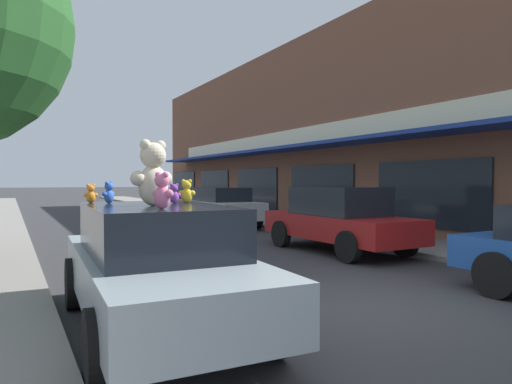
{
  "coord_description": "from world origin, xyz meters",
  "views": [
    {
      "loc": [
        -4.43,
        -4.91,
        1.78
      ],
      "look_at": [
        -1.2,
        1.04,
        1.62
      ],
      "focal_mm": 32.0,
      "sensor_mm": 36.0,
      "label": 1
    }
  ],
  "objects_px": {
    "teddy_bear_yellow": "(187,192)",
    "teddy_bear_pink": "(162,191)",
    "teddy_bear_purple": "(174,194)",
    "teddy_bear_blue": "(109,193)",
    "teddy_bear_giant": "(153,174)",
    "teddy_bear_orange": "(91,194)",
    "plush_art_car": "(156,263)",
    "parked_car_far_right": "(220,205)",
    "parked_car_far_center": "(339,218)"
  },
  "relations": [
    {
      "from": "parked_car_far_right",
      "to": "teddy_bear_yellow",
      "type": "bearing_deg",
      "value": -116.08
    },
    {
      "from": "teddy_bear_giant",
      "to": "parked_car_far_right",
      "type": "relative_size",
      "value": 0.16
    },
    {
      "from": "teddy_bear_orange",
      "to": "teddy_bear_purple",
      "type": "relative_size",
      "value": 0.97
    },
    {
      "from": "plush_art_car",
      "to": "teddy_bear_blue",
      "type": "distance_m",
      "value": 1.19
    },
    {
      "from": "parked_car_far_center",
      "to": "teddy_bear_giant",
      "type": "bearing_deg",
      "value": -146.58
    },
    {
      "from": "teddy_bear_yellow",
      "to": "teddy_bear_purple",
      "type": "distance_m",
      "value": 0.2
    },
    {
      "from": "teddy_bear_purple",
      "to": "parked_car_far_right",
      "type": "xyz_separation_m",
      "value": [
        5.41,
        10.71,
        -0.8
      ]
    },
    {
      "from": "teddy_bear_pink",
      "to": "teddy_bear_blue",
      "type": "bearing_deg",
      "value": -15.43
    },
    {
      "from": "teddy_bear_yellow",
      "to": "teddy_bear_pink",
      "type": "xyz_separation_m",
      "value": [
        -0.68,
        -1.16,
        0.04
      ]
    },
    {
      "from": "parked_car_far_center",
      "to": "teddy_bear_blue",
      "type": "bearing_deg",
      "value": -154.18
    },
    {
      "from": "teddy_bear_giant",
      "to": "teddy_bear_orange",
      "type": "relative_size",
      "value": 3.05
    },
    {
      "from": "teddy_bear_orange",
      "to": "parked_car_far_center",
      "type": "distance_m",
      "value": 6.96
    },
    {
      "from": "teddy_bear_yellow",
      "to": "teddy_bear_orange",
      "type": "distance_m",
      "value": 1.26
    },
    {
      "from": "plush_art_car",
      "to": "teddy_bear_yellow",
      "type": "relative_size",
      "value": 14.55
    },
    {
      "from": "teddy_bear_orange",
      "to": "teddy_bear_blue",
      "type": "bearing_deg",
      "value": 129.24
    },
    {
      "from": "teddy_bear_blue",
      "to": "teddy_bear_pink",
      "type": "relative_size",
      "value": 0.74
    },
    {
      "from": "teddy_bear_blue",
      "to": "teddy_bear_pink",
      "type": "bearing_deg",
      "value": 59.99
    },
    {
      "from": "teddy_bear_giant",
      "to": "teddy_bear_pink",
      "type": "bearing_deg",
      "value": 60.73
    },
    {
      "from": "teddy_bear_orange",
      "to": "teddy_bear_purple",
      "type": "distance_m",
      "value": 1.12
    },
    {
      "from": "teddy_bear_orange",
      "to": "teddy_bear_pink",
      "type": "bearing_deg",
      "value": 101.36
    },
    {
      "from": "teddy_bear_blue",
      "to": "parked_car_far_center",
      "type": "distance_m",
      "value": 6.87
    },
    {
      "from": "teddy_bear_pink",
      "to": "parked_car_far_center",
      "type": "distance_m",
      "value": 7.47
    },
    {
      "from": "plush_art_car",
      "to": "teddy_bear_yellow",
      "type": "bearing_deg",
      "value": 39.08
    },
    {
      "from": "teddy_bear_purple",
      "to": "plush_art_car",
      "type": "bearing_deg",
      "value": 42.89
    },
    {
      "from": "teddy_bear_giant",
      "to": "teddy_bear_blue",
      "type": "distance_m",
      "value": 0.95
    },
    {
      "from": "teddy_bear_yellow",
      "to": "teddy_bear_pink",
      "type": "distance_m",
      "value": 1.35
    },
    {
      "from": "teddy_bear_orange",
      "to": "teddy_bear_giant",
      "type": "bearing_deg",
      "value": 113.44
    },
    {
      "from": "parked_car_far_right",
      "to": "teddy_bear_giant",
      "type": "bearing_deg",
      "value": -117.51
    },
    {
      "from": "teddy_bear_blue",
      "to": "parked_car_far_center",
      "type": "bearing_deg",
      "value": 166.7
    },
    {
      "from": "plush_art_car",
      "to": "teddy_bear_pink",
      "type": "bearing_deg",
      "value": -98.66
    },
    {
      "from": "teddy_bear_pink",
      "to": "teddy_bear_purple",
      "type": "bearing_deg",
      "value": -48.57
    },
    {
      "from": "teddy_bear_yellow",
      "to": "teddy_bear_pink",
      "type": "height_order",
      "value": "teddy_bear_pink"
    },
    {
      "from": "teddy_bear_purple",
      "to": "parked_car_far_right",
      "type": "bearing_deg",
      "value": -118.73
    },
    {
      "from": "parked_car_far_center",
      "to": "parked_car_far_right",
      "type": "height_order",
      "value": "parked_car_far_center"
    },
    {
      "from": "teddy_bear_giant",
      "to": "teddy_bear_yellow",
      "type": "distance_m",
      "value": 0.8
    },
    {
      "from": "teddy_bear_blue",
      "to": "teddy_bear_pink",
      "type": "distance_m",
      "value": 1.54
    },
    {
      "from": "teddy_bear_giant",
      "to": "plush_art_car",
      "type": "bearing_deg",
      "value": -141.8
    },
    {
      "from": "teddy_bear_giant",
      "to": "teddy_bear_purple",
      "type": "bearing_deg",
      "value": -153.41
    },
    {
      "from": "teddy_bear_purple",
      "to": "parked_car_far_center",
      "type": "distance_m",
      "value": 6.43
    },
    {
      "from": "plush_art_car",
      "to": "teddy_bear_pink",
      "type": "height_order",
      "value": "teddy_bear_pink"
    },
    {
      "from": "plush_art_car",
      "to": "teddy_bear_pink",
      "type": "xyz_separation_m",
      "value": [
        -0.16,
        -0.78,
        0.88
      ]
    },
    {
      "from": "plush_art_car",
      "to": "teddy_bear_blue",
      "type": "bearing_deg",
      "value": 121.07
    },
    {
      "from": "plush_art_car",
      "to": "teddy_bear_yellow",
      "type": "height_order",
      "value": "teddy_bear_yellow"
    },
    {
      "from": "teddy_bear_orange",
      "to": "teddy_bear_blue",
      "type": "height_order",
      "value": "teddy_bear_blue"
    },
    {
      "from": "teddy_bear_giant",
      "to": "teddy_bear_orange",
      "type": "bearing_deg",
      "value": -85.24
    },
    {
      "from": "teddy_bear_purple",
      "to": "teddy_bear_blue",
      "type": "xyz_separation_m",
      "value": [
        -0.74,
        0.41,
        0.01
      ]
    },
    {
      "from": "teddy_bear_yellow",
      "to": "teddy_bear_blue",
      "type": "height_order",
      "value": "teddy_bear_yellow"
    },
    {
      "from": "teddy_bear_giant",
      "to": "teddy_bear_purple",
      "type": "distance_m",
      "value": 0.65
    },
    {
      "from": "teddy_bear_yellow",
      "to": "teddy_bear_blue",
      "type": "xyz_separation_m",
      "value": [
        -0.93,
        0.36,
        -0.01
      ]
    },
    {
      "from": "plush_art_car",
      "to": "teddy_bear_orange",
      "type": "height_order",
      "value": "teddy_bear_orange"
    }
  ]
}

